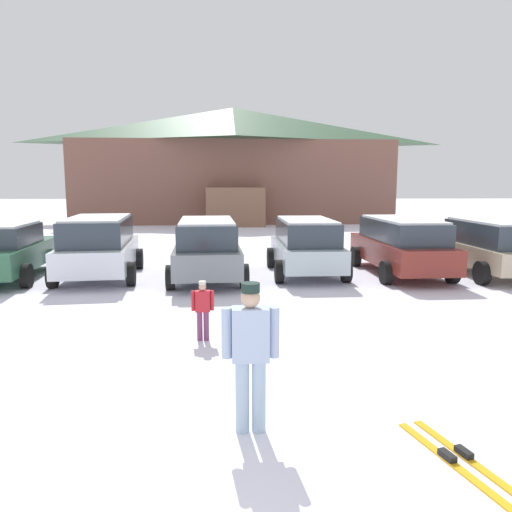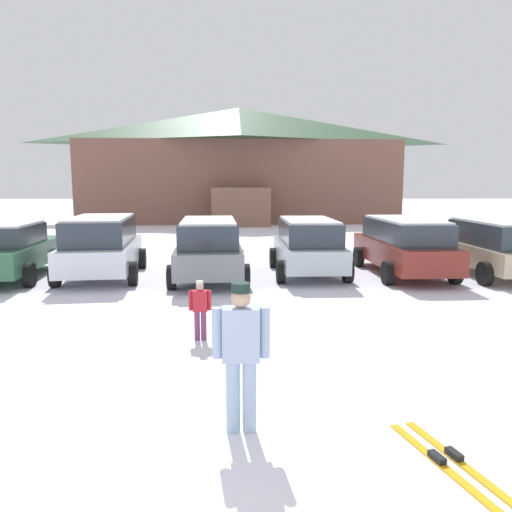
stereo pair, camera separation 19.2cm
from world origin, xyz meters
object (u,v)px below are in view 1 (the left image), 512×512
Objects in this scene: parked_beige_suv at (494,246)px; pair_of_skis at (458,459)px; parked_silver_wagon at (306,245)px; parked_green_coupe at (6,251)px; parked_maroon_van at (401,244)px; ski_lodge at (233,164)px; skier_adult_in_blue_parka at (251,349)px; parked_white_suv at (99,245)px; skier_child_in_red_jacket at (203,307)px; parked_grey_wagon at (207,247)px.

parked_beige_suv reaches higher than pair_of_skis.
parked_green_coupe is at bearing -177.10° from parked_silver_wagon.
parked_maroon_van reaches higher than parked_silver_wagon.
skier_adult_in_blue_parka is (0.58, -31.10, -3.07)m from ski_lodge.
parked_white_suv is 2.69× the size of skier_adult_in_blue_parka.
skier_adult_in_blue_parka is (6.71, -8.96, 0.13)m from parked_green_coupe.
ski_lodge is 31.26m from skier_adult_in_blue_parka.
skier_child_in_red_jacket is at bearing -43.93° from parked_green_coupe.
parked_green_coupe is 4.46× the size of skier_child_in_red_jacket.
parked_maroon_van is (2.82, -0.04, 0.01)m from parked_silver_wagon.
parked_silver_wagon is 0.85× the size of parked_maroon_van.
parked_beige_suv is at bearing 35.77° from skier_child_in_red_jacket.
parked_beige_suv is (8.32, 0.26, -0.03)m from parked_grey_wagon.
ski_lodge reaches higher than parked_maroon_van.
skier_adult_in_blue_parka is (0.75, -3.23, 0.35)m from skier_child_in_red_jacket.
parked_white_suv is at bearing 173.83° from parked_grey_wagon.
parked_grey_wagon reaches higher than parked_maroon_van.
skier_adult_in_blue_parka is (-7.28, -9.02, 0.06)m from parked_beige_suv.
parked_green_coupe is 0.97× the size of parked_maroon_van.
parked_silver_wagon is at bearing 67.19° from skier_child_in_red_jacket.
parked_white_suv is 4.28× the size of skier_child_in_red_jacket.
parked_green_coupe is at bearing -105.47° from ski_lodge.
skier_adult_in_blue_parka is at bearing -76.84° from skier_child_in_red_jacket.
skier_adult_in_blue_parka is at bearing -116.47° from parked_maroon_van.
parked_grey_wagon reaches higher than pair_of_skis.
parked_silver_wagon is at bearing 91.10° from pair_of_skis.
skier_child_in_red_jacket is (-2.60, -6.17, -0.30)m from parked_silver_wagon.
skier_child_in_red_jacket is (0.28, -5.53, -0.32)m from parked_grey_wagon.
parked_maroon_van is at bearing 75.30° from pair_of_skis.
parked_silver_wagon is (2.42, -21.70, -3.12)m from ski_lodge.
parked_maroon_van is 1.15× the size of parked_beige_suv.
parked_green_coupe is 5.68m from parked_grey_wagon.
skier_child_in_red_jacket is (-8.04, -5.79, -0.29)m from parked_beige_suv.
parked_beige_suv is (7.87, -22.08, -3.13)m from ski_lodge.
pair_of_skis is at bearing -85.29° from ski_lodge.
parked_beige_suv is (2.63, -0.34, -0.02)m from parked_maroon_van.
pair_of_skis is at bearing -17.79° from skier_adult_in_blue_parka.
ski_lodge is 5.34× the size of parked_silver_wagon.
skier_adult_in_blue_parka is (4.13, -9.10, 0.01)m from parked_white_suv.
parked_silver_wagon is 10.09m from pair_of_skis.
parked_silver_wagon is (2.87, 0.64, -0.02)m from parked_grey_wagon.
skier_child_in_red_jacket is (-5.41, -6.13, -0.31)m from parked_maroon_van.
skier_child_in_red_jacket is at bearing -60.07° from parked_white_suv.
parked_grey_wagon is 2.70× the size of skier_adult_in_blue_parka.
parked_maroon_van is at bearing 1.70° from parked_white_suv.
parked_green_coupe reaches higher than pair_of_skis.
parked_grey_wagon is 5.72m from parked_maroon_van.
parked_white_suv reaches higher than skier_child_in_red_jacket.
parked_beige_suv is at bearing -70.39° from ski_lodge.
parked_maroon_van reaches higher than parked_beige_suv.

